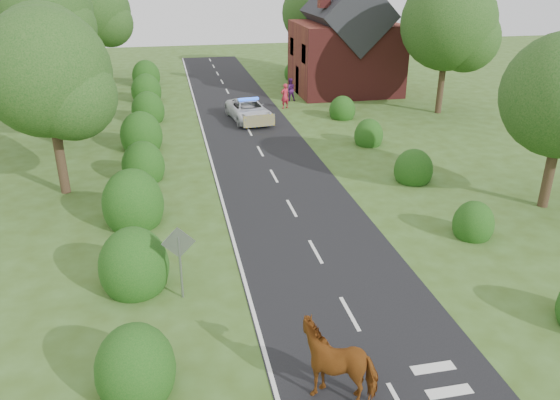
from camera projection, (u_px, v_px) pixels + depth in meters
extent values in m
plane|color=#3A5319|center=(350.00, 314.00, 16.83)|extent=(120.00, 120.00, 0.00)
cube|color=black|center=(263.00, 157.00, 30.27)|extent=(6.00, 70.00, 0.02)
cube|color=white|center=(350.00, 313.00, 16.82)|extent=(0.12, 1.80, 0.01)
cube|color=white|center=(316.00, 251.00, 20.41)|extent=(0.12, 1.80, 0.01)
cube|color=white|center=(292.00, 208.00, 23.99)|extent=(0.12, 1.80, 0.01)
cube|color=white|center=(274.00, 176.00, 27.58)|extent=(0.12, 1.80, 0.01)
cube|color=white|center=(260.00, 151.00, 31.16)|extent=(0.12, 1.80, 0.01)
cube|color=white|center=(249.00, 132.00, 34.75)|extent=(0.12, 1.80, 0.01)
cube|color=white|center=(241.00, 116.00, 38.33)|extent=(0.12, 1.80, 0.01)
cube|color=white|center=(233.00, 102.00, 41.92)|extent=(0.12, 1.80, 0.01)
cube|color=white|center=(227.00, 91.00, 45.50)|extent=(0.12, 1.80, 0.01)
cube|color=white|center=(222.00, 82.00, 49.08)|extent=(0.12, 1.80, 0.01)
cube|color=white|center=(217.00, 73.00, 52.67)|extent=(0.12, 1.80, 0.01)
cube|color=white|center=(214.00, 66.00, 56.25)|extent=(0.12, 1.80, 0.01)
cube|color=white|center=(210.00, 60.00, 59.84)|extent=(0.12, 1.80, 0.01)
cube|color=white|center=(211.00, 160.00, 29.72)|extent=(0.12, 70.00, 0.01)
cube|color=white|center=(449.00, 392.00, 13.77)|extent=(1.20, 0.35, 0.01)
cube|color=white|center=(433.00, 368.00, 14.58)|extent=(1.20, 0.35, 0.01)
ellipsoid|color=#144711|center=(136.00, 369.00, 13.59)|extent=(2.00, 2.10, 2.40)
ellipsoid|color=#144711|center=(134.00, 267.00, 18.00)|extent=(2.30, 2.41, 2.70)
ellipsoid|color=#144711|center=(133.00, 204.00, 22.41)|extent=(2.50, 2.62, 3.00)
ellipsoid|color=#144711|center=(143.00, 166.00, 27.01)|extent=(2.10, 2.20, 2.50)
ellipsoid|color=#144711|center=(141.00, 136.00, 31.42)|extent=(2.40, 2.52, 2.80)
ellipsoid|color=#144711|center=(148.00, 111.00, 36.87)|extent=(2.20, 2.31, 2.60)
ellipsoid|color=#144711|center=(146.00, 91.00, 42.20)|extent=(2.30, 2.41, 2.70)
ellipsoid|color=#144711|center=(146.00, 76.00, 47.55)|extent=(2.40, 2.52, 2.80)
ellipsoid|color=#144711|center=(473.00, 224.00, 21.41)|extent=(1.60, 1.68, 1.90)
ellipsoid|color=#144711|center=(413.00, 170.00, 26.80)|extent=(1.90, 2.00, 2.10)
ellipsoid|color=#144711|center=(369.00, 136.00, 32.17)|extent=(1.70, 1.78, 2.00)
ellipsoid|color=#144711|center=(342.00, 110.00, 37.60)|extent=(1.80, 1.89, 2.00)
ellipsoid|color=#144711|center=(293.00, 73.00, 50.11)|extent=(1.70, 1.78, 2.00)
cylinder|color=#332316|center=(59.00, 152.00, 24.91)|extent=(0.44, 0.44, 3.96)
sphere|color=#113E10|center=(46.00, 73.00, 23.47)|extent=(5.60, 5.60, 5.60)
sphere|color=#466228|center=(71.00, 95.00, 23.51)|extent=(3.92, 3.92, 3.92)
cylinder|color=#332316|center=(54.00, 113.00, 31.85)|extent=(0.44, 0.44, 3.74)
sphere|color=#113E10|center=(44.00, 53.00, 30.48)|extent=(5.60, 5.60, 5.60)
sphere|color=#466228|center=(64.00, 70.00, 30.50)|extent=(3.92, 3.92, 3.92)
cylinder|color=#332316|center=(54.00, 73.00, 40.30)|extent=(0.44, 0.44, 4.84)
sphere|color=#113E10|center=(44.00, 10.00, 38.53)|extent=(6.80, 6.80, 6.80)
sphere|color=#466228|center=(63.00, 27.00, 38.59)|extent=(4.76, 4.76, 4.76)
cylinder|color=#332316|center=(102.00, 55.00, 49.87)|extent=(0.44, 0.44, 4.18)
sphere|color=#113E10|center=(96.00, 11.00, 48.34)|extent=(6.00, 6.00, 6.00)
sphere|color=#466228|center=(109.00, 23.00, 48.38)|extent=(4.20, 4.20, 4.20)
cylinder|color=#332316|center=(550.00, 169.00, 23.57)|extent=(0.44, 0.44, 3.52)
cylinder|color=#332316|center=(441.00, 82.00, 38.29)|extent=(0.44, 0.44, 4.40)
sphere|color=#113E10|center=(448.00, 22.00, 36.68)|extent=(6.40, 6.40, 6.40)
sphere|color=#466228|center=(466.00, 39.00, 36.72)|extent=(4.48, 4.48, 4.48)
cylinder|color=#332316|center=(313.00, 53.00, 51.78)|extent=(0.44, 0.44, 3.96)
sphere|color=#113E10|center=(314.00, 13.00, 50.33)|extent=(6.00, 6.00, 6.00)
sphere|color=#466228|center=(327.00, 24.00, 50.35)|extent=(4.20, 4.20, 4.20)
cylinder|color=gray|center=(181.00, 268.00, 17.25)|extent=(0.08, 0.08, 2.20)
cube|color=gray|center=(178.00, 243.00, 16.88)|extent=(1.06, 0.04, 1.06)
cube|color=maroon|center=(345.00, 58.00, 44.39)|extent=(8.00, 7.00, 5.50)
cube|color=black|center=(347.00, 13.00, 43.01)|extent=(5.94, 7.40, 5.94)
imported|color=#6C360E|center=(339.00, 363.00, 13.55)|extent=(2.64, 2.06, 1.66)
imported|color=silver|center=(249.00, 110.00, 36.99)|extent=(2.88, 5.26, 1.40)
cube|color=yellow|center=(259.00, 121.00, 34.81)|extent=(2.08, 0.30, 0.77)
cube|color=blue|center=(248.00, 99.00, 36.68)|extent=(1.41, 0.44, 0.14)
imported|color=#B32135|center=(285.00, 96.00, 39.97)|extent=(0.78, 0.65, 1.83)
imported|color=#481857|center=(290.00, 90.00, 42.10)|extent=(0.88, 0.70, 1.76)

